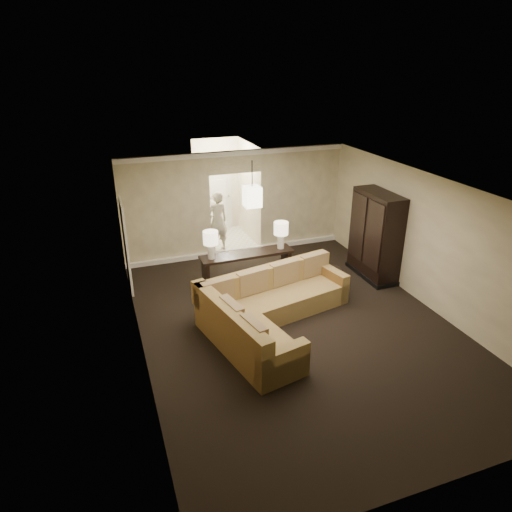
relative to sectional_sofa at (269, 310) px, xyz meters
name	(u,v)px	position (x,y,z in m)	size (l,w,h in m)	color
ground	(297,326)	(0.53, -0.18, -0.39)	(8.00, 8.00, 0.00)	black
wall_back	(236,203)	(0.53, 3.82, 1.01)	(6.00, 0.04, 2.80)	beige
wall_front	(447,402)	(0.53, -4.18, 1.01)	(6.00, 0.04, 2.80)	beige
wall_left	(137,288)	(-2.47, -0.18, 1.01)	(0.04, 8.00, 2.80)	beige
wall_right	(430,243)	(3.53, -0.18, 1.01)	(0.04, 8.00, 2.80)	beige
ceiling	(302,191)	(0.53, -0.18, 2.41)	(6.00, 8.00, 0.02)	silver
crown_molding	(236,153)	(0.53, 3.77, 2.34)	(6.00, 0.10, 0.12)	white
baseboard	(237,251)	(0.53, 3.77, -0.33)	(6.00, 0.10, 0.12)	white
side_door	(126,247)	(-2.44, 2.62, 0.66)	(0.05, 0.90, 2.10)	silver
foyer	(222,194)	(0.53, 5.17, 0.91)	(1.44, 2.02, 2.80)	white
sectional_sofa	(269,310)	(0.00, 0.00, 0.00)	(3.38, 3.11, 0.97)	brown
coffee_table	(262,297)	(0.17, 0.82, -0.18)	(1.07, 1.07, 0.41)	silver
console_table	(247,266)	(0.16, 1.82, 0.11)	(2.18, 0.53, 0.84)	black
armoire	(375,237)	(3.22, 1.32, 0.62)	(0.63, 1.47, 2.11)	black
drink_table	(332,274)	(1.94, 1.02, -0.01)	(0.42, 0.42, 0.53)	black
table_lamp_left	(211,241)	(-0.68, 1.81, 0.88)	(0.34, 0.34, 0.64)	white
table_lamp_right	(281,231)	(1.00, 1.84, 0.88)	(0.34, 0.34, 0.64)	white
pendant_light	(252,196)	(0.53, 2.52, 1.57)	(0.38, 0.38, 1.09)	black
person	(217,218)	(0.08, 4.12, 0.55)	(0.68, 0.45, 1.88)	beige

